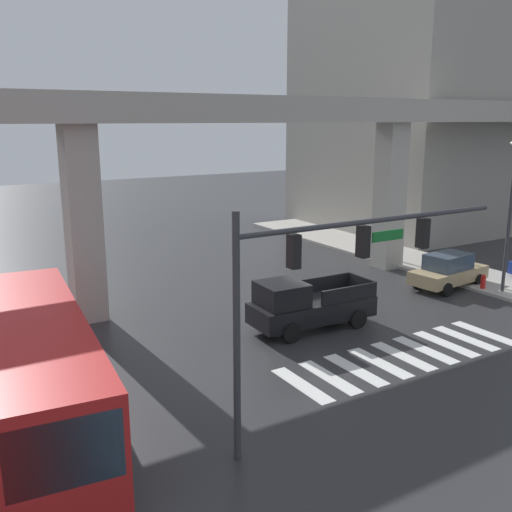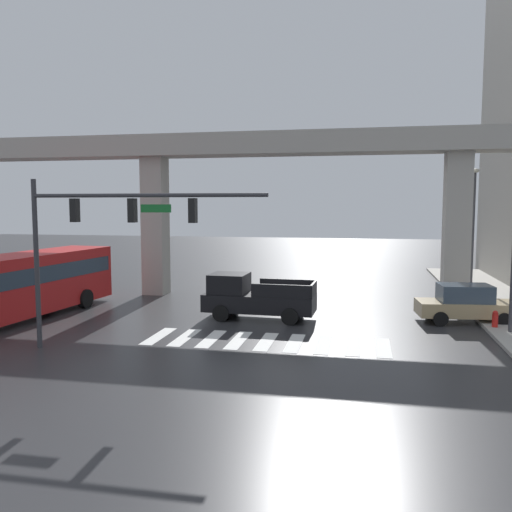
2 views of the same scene
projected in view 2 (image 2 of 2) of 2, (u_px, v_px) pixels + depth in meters
The scene contains 9 objects.
ground_plane at pixel (285, 316), 25.36m from camera, with size 120.00×120.00×0.00m, color #2D2D30.
crosswalk_stripes at pixel (266, 342), 20.52m from camera, with size 9.35×2.80×0.01m.
elevated_overpass at pixel (298, 158), 29.24m from camera, with size 48.24×2.28×9.23m.
pickup_truck at pixel (253, 298), 24.60m from camera, with size 5.16×2.22×2.08m.
city_bus at pixel (23, 282), 24.63m from camera, with size 3.57×10.99×2.99m.
sedan_tan at pixel (466, 304), 23.82m from camera, with size 4.46×2.30×1.72m.
traffic_signal_mast at pixel (103, 225), 18.77m from camera, with size 8.69×0.32×6.20m.
street_lamp_mid_block at pixel (473, 218), 29.14m from camera, with size 0.44×0.70×7.24m.
fire_hydrant at pixel (495, 320), 22.34m from camera, with size 0.24×0.24×0.85m.
Camera 2 is at (3.59, -24.75, 5.28)m, focal length 37.31 mm.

